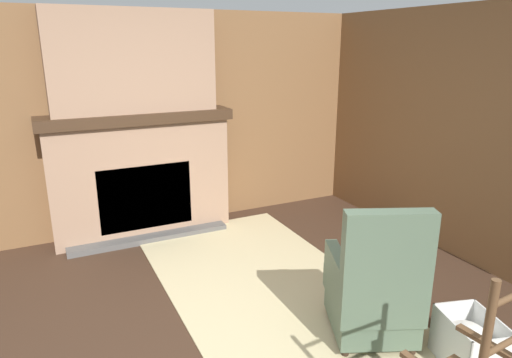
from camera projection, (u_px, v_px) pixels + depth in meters
The scene contains 10 objects.
wood_panel_wall_left at pixel (134, 124), 4.97m from camera, with size 0.06×5.94×2.41m.
fireplace_hearth at pixel (142, 176), 4.94m from camera, with size 0.56×1.99×1.36m.
chimney_breast at pixel (133, 61), 4.61m from camera, with size 0.30×1.66×1.03m.
area_rug at pixel (285, 305), 3.71m from camera, with size 3.82×1.63×0.01m.
armchair at pixel (374, 291), 3.21m from camera, with size 0.81×0.78×1.05m.
firewood_stack at pixel (377, 231), 5.05m from camera, with size 0.36×0.36×0.12m.
laundry_basket at pixel (470, 343), 2.96m from camera, with size 0.50×0.42×0.36m.
oil_lamp_vase at pixel (87, 106), 4.56m from camera, with size 0.13×0.13×0.25m.
storage_case at pixel (181, 104), 4.97m from camera, with size 0.13×0.23×0.12m.
decorative_plate_on_mantel at pixel (148, 100), 4.83m from camera, with size 0.06×0.23×0.23m.
Camera 1 is at (2.33, -0.95, 2.05)m, focal length 32.00 mm.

